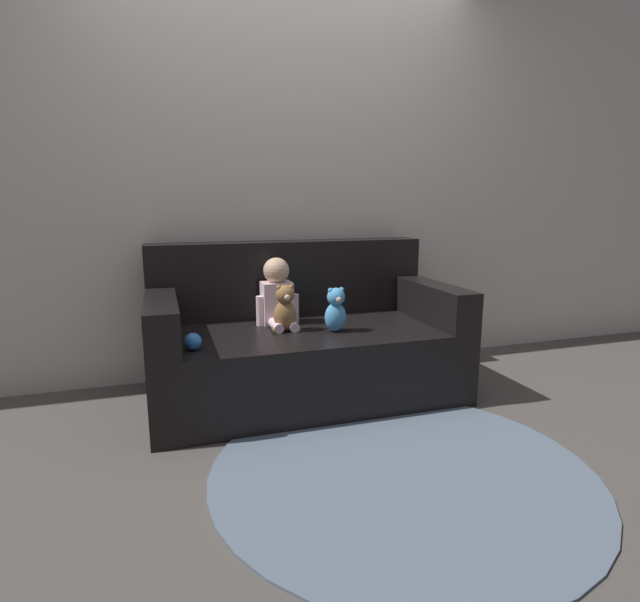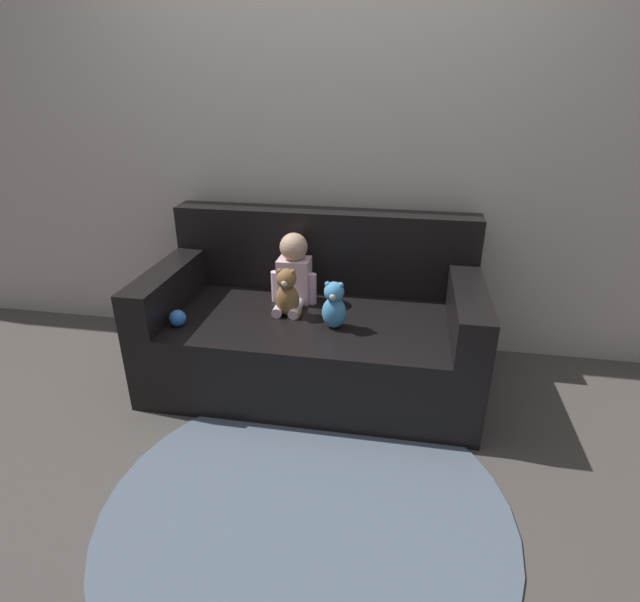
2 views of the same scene
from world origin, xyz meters
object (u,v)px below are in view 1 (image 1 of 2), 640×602
person_baby (277,295)px  teddy_bear_brown (285,309)px  couch (302,342)px  plush_toy_side (336,310)px  toy_ball (193,342)px

person_baby → teddy_bear_brown: person_baby is taller
couch → person_baby: couch is taller
couch → person_baby: 0.31m
teddy_bear_brown → plush_toy_side: size_ratio=1.05×
couch → toy_ball: couch is taller
plush_toy_side → teddy_bear_brown: bearing=159.6°
couch → teddy_bear_brown: bearing=-140.0°
couch → toy_ball: bearing=-153.3°
couch → teddy_bear_brown: couch is taller
couch → plush_toy_side: size_ratio=6.95×
teddy_bear_brown → plush_toy_side: 0.28m
plush_toy_side → toy_ball: bearing=-171.3°
couch → person_baby: (-0.13, 0.07, 0.28)m
plush_toy_side → toy_ball: size_ratio=2.94×
couch → toy_ball: 0.73m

